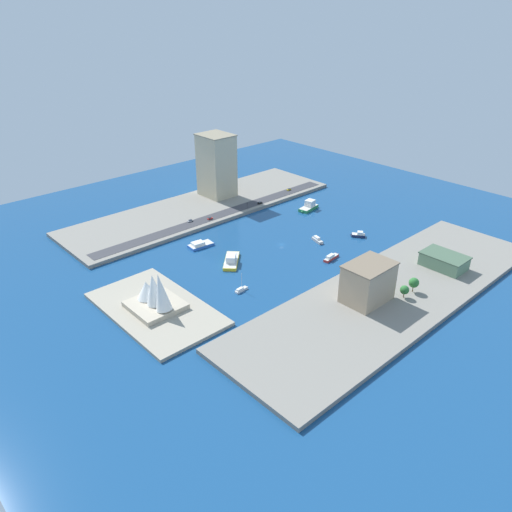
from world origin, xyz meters
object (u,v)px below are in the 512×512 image
object	(u,v)px
traffic_light_waterfront	(247,205)
sedan_silver	(190,221)
tugboat_red	(331,257)
catamaran_blue	(200,245)
opera_landmark	(155,295)
terminal_long_green	(444,261)
patrol_launch_navy	(358,235)
ferry_yellow_fast	(231,260)
office_block_beige	(217,165)
ferry_green_doubledeck	(309,206)
yacht_sleek_gray	(317,240)
suv_black	(260,203)
apartment_midrise_tan	(368,282)
sailboat_small_white	(241,289)
pickup_red	(210,218)
taxi_yellow_cab	(289,189)

from	to	relation	value
traffic_light_waterfront	sedan_silver	bearing A→B (deg)	76.75
tugboat_red	catamaran_blue	distance (m)	93.59
opera_landmark	terminal_long_green	bearing A→B (deg)	-117.88
catamaran_blue	patrol_launch_navy	bearing A→B (deg)	-124.32
ferry_yellow_fast	sedan_silver	distance (m)	72.47
office_block_beige	traffic_light_waterfront	distance (m)	50.49
terminal_long_green	traffic_light_waterfront	size ratio (longest dim) A/B	4.30
ferry_green_doubledeck	yacht_sleek_gray	distance (m)	63.82
terminal_long_green	catamaran_blue	bearing A→B (deg)	35.01
sedan_silver	suv_black	bearing A→B (deg)	-97.34
ferry_green_doubledeck	apartment_midrise_tan	world-z (taller)	apartment_midrise_tan
ferry_yellow_fast	sedan_silver	world-z (taller)	ferry_yellow_fast
terminal_long_green	office_block_beige	distance (m)	208.04
office_block_beige	opera_landmark	world-z (taller)	office_block_beige
ferry_yellow_fast	traffic_light_waterfront	world-z (taller)	traffic_light_waterfront
patrol_launch_navy	yacht_sleek_gray	xyz separation A→B (m)	(14.75, 29.42, -0.11)
patrol_launch_navy	catamaran_blue	size ratio (longest dim) A/B	0.57
sailboat_small_white	pickup_red	bearing A→B (deg)	-27.78
ferry_yellow_fast	office_block_beige	distance (m)	128.60
tugboat_red	ferry_green_doubledeck	xyz separation A→B (m)	(71.71, -56.98, 1.35)
ferry_yellow_fast	sailboat_small_white	size ratio (longest dim) A/B	1.95
ferry_yellow_fast	ferry_green_doubledeck	xyz separation A→B (m)	(29.50, -110.53, 0.66)
tugboat_red	ferry_green_doubledeck	distance (m)	91.60
tugboat_red	yacht_sleek_gray	bearing A→B (deg)	-29.71
taxi_yellow_cab	suv_black	bearing A→B (deg)	99.01
sailboat_small_white	office_block_beige	distance (m)	165.42
office_block_beige	traffic_light_waterfront	xyz separation A→B (m)	(-44.87, 4.31, -22.75)
ferry_green_doubledeck	apartment_midrise_tan	distance (m)	148.97
office_block_beige	tugboat_red	bearing A→B (deg)	173.19
terminal_long_green	pickup_red	size ratio (longest dim) A/B	6.32
catamaran_blue	pickup_red	distance (m)	43.46
sailboat_small_white	traffic_light_waterfront	bearing A→B (deg)	-43.36
apartment_midrise_tan	ferry_green_doubledeck	bearing A→B (deg)	-35.20
pickup_red	opera_landmark	size ratio (longest dim) A/B	0.15
sedan_silver	catamaran_blue	bearing A→B (deg)	154.25
office_block_beige	opera_landmark	bearing A→B (deg)	130.40
ferry_green_doubledeck	patrol_launch_navy	world-z (taller)	ferry_green_doubledeck
tugboat_red	traffic_light_waterfront	size ratio (longest dim) A/B	2.39
ferry_green_doubledeck	traffic_light_waterfront	xyz separation A→B (m)	(29.24, 43.88, 4.30)
office_block_beige	pickup_red	world-z (taller)	office_block_beige
catamaran_blue	pickup_red	size ratio (longest dim) A/B	4.41
sedan_silver	traffic_light_waterfront	bearing A→B (deg)	-103.25
sailboat_small_white	catamaran_blue	xyz separation A→B (m)	(66.28, -18.58, 0.43)
catamaran_blue	office_block_beige	bearing A→B (deg)	-45.84
yacht_sleek_gray	office_block_beige	xyz separation A→B (m)	(121.27, -3.40, 28.37)
patrol_launch_navy	yacht_sleek_gray	world-z (taller)	patrol_launch_navy
yacht_sleek_gray	sedan_silver	bearing A→B (deg)	29.88
catamaran_blue	terminal_long_green	xyz separation A→B (m)	(-136.00, -95.26, 5.78)
yacht_sleek_gray	apartment_midrise_tan	world-z (taller)	apartment_midrise_tan
ferry_yellow_fast	terminal_long_green	bearing A→B (deg)	-137.08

